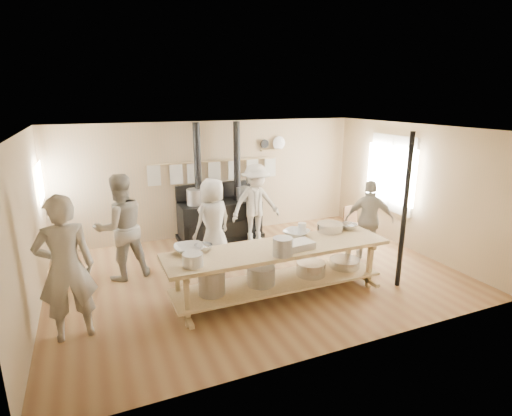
# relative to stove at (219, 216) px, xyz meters

# --- Properties ---
(ground) EXTENTS (7.00, 7.00, 0.00)m
(ground) POSITION_rel_stove_xyz_m (0.01, -2.12, -0.52)
(ground) COLOR brown
(ground) RESTS_ON ground
(room_shell) EXTENTS (7.00, 7.00, 7.00)m
(room_shell) POSITION_rel_stove_xyz_m (0.01, -2.12, 1.10)
(room_shell) COLOR tan
(room_shell) RESTS_ON ground
(window_right) EXTENTS (0.09, 1.50, 1.65)m
(window_right) POSITION_rel_stove_xyz_m (3.48, -1.52, 0.98)
(window_right) COLOR beige
(window_right) RESTS_ON ground
(left_opening) EXTENTS (0.00, 0.90, 0.90)m
(left_opening) POSITION_rel_stove_xyz_m (-3.44, -0.12, 1.08)
(left_opening) COLOR white
(left_opening) RESTS_ON ground
(stove) EXTENTS (1.90, 0.75, 2.60)m
(stove) POSITION_rel_stove_xyz_m (0.00, 0.00, 0.00)
(stove) COLOR black
(stove) RESTS_ON ground
(towel_rail) EXTENTS (3.00, 0.04, 0.47)m
(towel_rail) POSITION_rel_stove_xyz_m (0.01, 0.28, 1.04)
(towel_rail) COLOR #A0845B
(towel_rail) RESTS_ON ground
(back_wall_shelf) EXTENTS (0.63, 0.14, 0.32)m
(back_wall_shelf) POSITION_rel_stove_xyz_m (1.47, 0.32, 1.48)
(back_wall_shelf) COLOR #A0845B
(back_wall_shelf) RESTS_ON ground
(prep_table) EXTENTS (3.60, 0.90, 0.85)m
(prep_table) POSITION_rel_stove_xyz_m (-0.00, -3.02, -0.00)
(prep_table) COLOR #A0845B
(prep_table) RESTS_ON ground
(support_post) EXTENTS (0.08, 0.08, 2.60)m
(support_post) POSITION_rel_stove_xyz_m (2.06, -3.47, 0.78)
(support_post) COLOR black
(support_post) RESTS_ON ground
(cook_far_left) EXTENTS (0.77, 0.55, 1.97)m
(cook_far_left) POSITION_rel_stove_xyz_m (-3.01, -2.96, 0.47)
(cook_far_left) COLOR #A39C90
(cook_far_left) RESTS_ON ground
(cook_left) EXTENTS (1.05, 0.90, 1.87)m
(cook_left) POSITION_rel_stove_xyz_m (-2.20, -1.31, 0.41)
(cook_left) COLOR #A39C90
(cook_left) RESTS_ON ground
(cook_center) EXTENTS (0.95, 0.79, 1.65)m
(cook_center) POSITION_rel_stove_xyz_m (-0.52, -1.26, 0.31)
(cook_center) COLOR #A39C90
(cook_center) RESTS_ON ground
(cook_right) EXTENTS (0.98, 0.81, 1.57)m
(cook_right) POSITION_rel_stove_xyz_m (2.36, -2.26, 0.26)
(cook_right) COLOR #A39C90
(cook_right) RESTS_ON ground
(cook_by_window) EXTENTS (1.16, 0.72, 1.74)m
(cook_by_window) POSITION_rel_stove_xyz_m (0.65, -0.58, 0.35)
(cook_by_window) COLOR #A39C90
(cook_by_window) RESTS_ON ground
(chair) EXTENTS (0.43, 0.43, 0.82)m
(chair) POSITION_rel_stove_xyz_m (2.62, -1.47, -0.28)
(chair) COLOR #4F321F
(chair) RESTS_ON ground
(bowl_white_a) EXTENTS (0.48, 0.48, 0.11)m
(bowl_white_a) POSITION_rel_stove_xyz_m (-1.34, -2.69, 0.38)
(bowl_white_a) COLOR silver
(bowl_white_a) RESTS_ON prep_table
(bowl_steel_a) EXTENTS (0.39, 0.39, 0.09)m
(bowl_steel_a) POSITION_rel_stove_xyz_m (-1.11, -2.69, 0.37)
(bowl_steel_a) COLOR silver
(bowl_steel_a) RESTS_ON prep_table
(bowl_white_b) EXTENTS (0.59, 0.59, 0.10)m
(bowl_white_b) POSITION_rel_stove_xyz_m (0.50, -2.69, 0.38)
(bowl_white_b) COLOR silver
(bowl_white_b) RESTS_ON prep_table
(bowl_steel_b) EXTENTS (0.43, 0.43, 0.10)m
(bowl_steel_b) POSITION_rel_stove_xyz_m (1.52, -2.73, 0.38)
(bowl_steel_b) COLOR silver
(bowl_steel_b) RESTS_ON prep_table
(roasting_pan) EXTENTS (0.50, 0.36, 0.11)m
(roasting_pan) POSITION_rel_stove_xyz_m (0.25, -3.19, 0.38)
(roasting_pan) COLOR #B2B2B7
(roasting_pan) RESTS_ON prep_table
(mixing_bowl_large) EXTENTS (0.46, 0.46, 0.14)m
(mixing_bowl_large) POSITION_rel_stove_xyz_m (1.16, -2.69, 0.40)
(mixing_bowl_large) COLOR silver
(mixing_bowl_large) RESTS_ON prep_table
(bucket_galv) EXTENTS (0.32, 0.32, 0.27)m
(bucket_galv) POSITION_rel_stove_xyz_m (-0.09, -3.35, 0.46)
(bucket_galv) COLOR gray
(bucket_galv) RESTS_ON prep_table
(deep_bowl_enamel) EXTENTS (0.33, 0.33, 0.18)m
(deep_bowl_enamel) POSITION_rel_stove_xyz_m (-1.41, -3.21, 0.42)
(deep_bowl_enamel) COLOR silver
(deep_bowl_enamel) RESTS_ON prep_table
(pitcher) EXTENTS (0.16, 0.16, 0.22)m
(pitcher) POSITION_rel_stove_xyz_m (0.60, -2.69, 0.44)
(pitcher) COLOR silver
(pitcher) RESTS_ON prep_table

